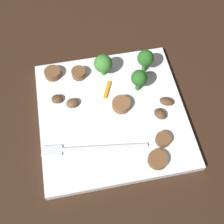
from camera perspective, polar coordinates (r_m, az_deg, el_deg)
The scene contains 16 objects.
ground_plane at distance 0.54m, azimuth -0.00°, elevation -0.75°, with size 1.40×1.40×0.00m, color black.
plate at distance 0.53m, azimuth -0.00°, elevation -0.38°, with size 0.26×0.26×0.01m, color white.
fork at distance 0.50m, azimuth -5.02°, elevation -7.16°, with size 0.18×0.04×0.00m.
broccoli_floret_0 at distance 0.53m, azimuth 5.33°, elevation 6.56°, with size 0.03×0.03×0.05m.
broccoli_floret_1 at distance 0.56m, azimuth 6.59°, elevation 10.38°, with size 0.03×0.03×0.05m.
broccoli_floret_2 at distance 0.55m, azimuth -1.27°, elevation 9.51°, with size 0.03×0.03×0.05m.
sausage_slice_0 at distance 0.58m, azimuth -11.53°, elevation 7.47°, with size 0.03×0.03×0.01m, color brown.
sausage_slice_1 at distance 0.49m, azimuth 8.98°, elevation -9.22°, with size 0.03×0.03×0.01m, color brown.
sausage_slice_2 at distance 0.50m, azimuth 10.00°, elevation -5.31°, with size 0.03×0.03×0.01m, color brown.
sausage_slice_3 at distance 0.57m, azimuth -6.52°, elevation 7.56°, with size 0.03×0.03×0.02m, color brown.
sausage_slice_4 at distance 0.53m, azimuth 1.86°, elevation 1.48°, with size 0.03×0.03×0.01m, color brown.
mushroom_0 at distance 0.54m, azimuth 10.60°, elevation 2.25°, with size 0.03×0.02×0.01m, color #4C331E.
mushroom_1 at distance 0.52m, azimuth 9.44°, elevation -0.35°, with size 0.02×0.02×0.01m, color #4C331E.
mushroom_2 at distance 0.53m, azimuth -7.79°, elevation 1.76°, with size 0.02×0.02×0.01m, color brown.
mushroom_3 at distance 0.54m, azimuth -10.72°, elevation 2.54°, with size 0.02×0.02×0.01m, color #4C331E.
pepper_strip_1 at distance 0.55m, azimuth -1.19°, elevation 4.36°, with size 0.04×0.01×0.00m, color orange.
Camera 1 is at (0.05, 0.25, 0.47)m, focal length 46.61 mm.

